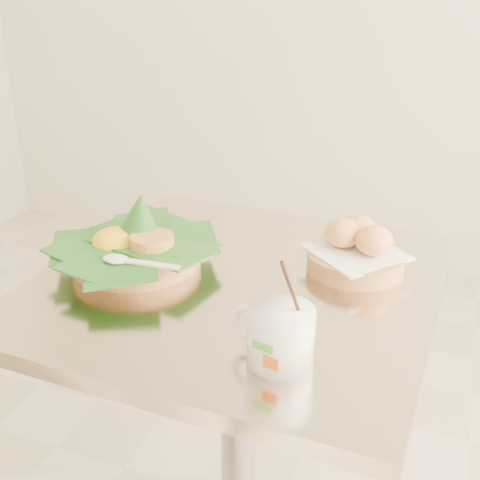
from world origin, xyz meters
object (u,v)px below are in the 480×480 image
(cafe_table, at_px, (238,378))
(coffee_mug, at_px, (279,334))
(rice_basket, at_px, (135,243))
(bread_basket, at_px, (356,250))

(cafe_table, relative_size, coffee_mug, 4.51)
(rice_basket, distance_m, bread_basket, 0.42)
(bread_basket, bearing_deg, coffee_mug, -98.09)
(coffee_mug, bearing_deg, rice_basket, 149.09)
(cafe_table, height_order, rice_basket, rice_basket)
(cafe_table, distance_m, rice_basket, 0.33)
(bread_basket, bearing_deg, rice_basket, -162.77)
(coffee_mug, bearing_deg, cafe_table, 123.85)
(rice_basket, relative_size, bread_basket, 1.43)
(rice_basket, bearing_deg, cafe_table, 1.57)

